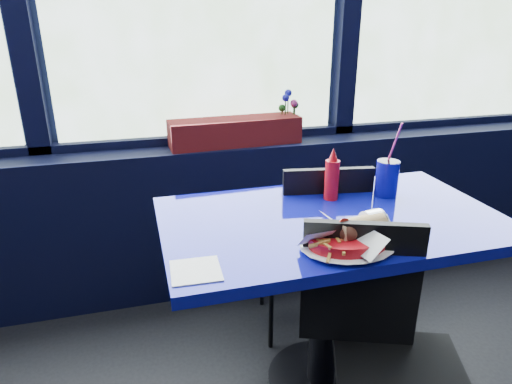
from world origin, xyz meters
name	(u,v)px	position (x,y,z in m)	size (l,w,h in m)	color
window_sill	(209,218)	(0.00, 2.87, 0.40)	(5.00, 0.26, 0.80)	black
near_table	(329,262)	(0.30, 2.00, 0.57)	(1.20, 0.70, 0.75)	black
chair_near_front	(383,342)	(0.32, 1.64, 0.49)	(0.49, 0.50, 0.85)	black
chair_near_back	(311,239)	(0.36, 2.33, 0.49)	(0.44, 0.44, 0.85)	black
planter_box	(235,131)	(0.15, 2.85, 0.87)	(0.66, 0.17, 0.13)	maroon
flower_vase	(289,124)	(0.44, 2.88, 0.88)	(0.13, 0.13, 0.26)	silver
food_basket	(350,238)	(0.25, 1.77, 0.79)	(0.31, 0.31, 0.10)	#B70C15
ketchup_bottle	(332,177)	(0.36, 2.16, 0.84)	(0.05, 0.05, 0.20)	#B70C15
soda_cup	(387,177)	(0.59, 2.13, 0.82)	(0.09, 0.09, 0.30)	#0C0C85
napkin	(196,271)	(-0.22, 1.76, 0.75)	(0.14, 0.14, 0.00)	white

